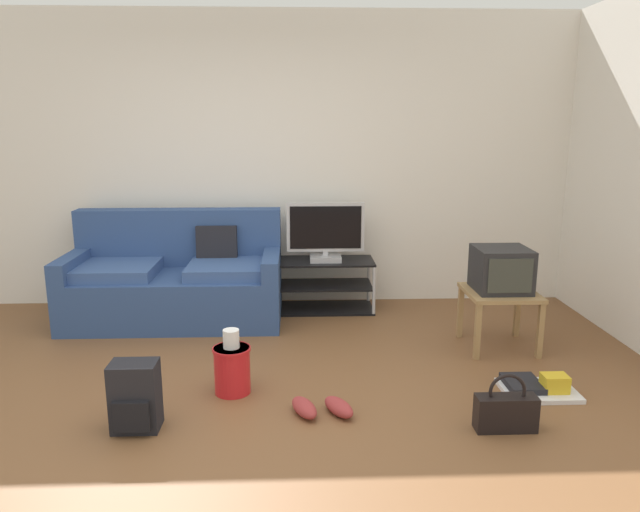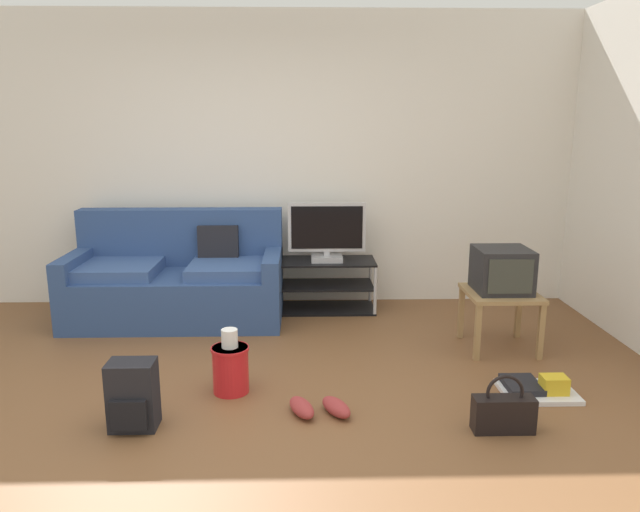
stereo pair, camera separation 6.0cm
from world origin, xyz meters
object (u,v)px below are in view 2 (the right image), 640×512
at_px(side_table, 501,300).
at_px(cleaning_bucket, 230,366).
at_px(flat_tv, 327,232).
at_px(sneakers_pair, 319,407).
at_px(handbag, 504,412).
at_px(couch, 178,281).
at_px(tv_stand, 327,285).
at_px(floor_tray, 537,388).
at_px(backpack, 133,396).
at_px(crt_tv, 502,270).

height_order(side_table, cleaning_bucket, side_table).
xyz_separation_m(flat_tv, sneakers_pair, (-0.12, -2.02, -0.69)).
xyz_separation_m(handbag, cleaning_bucket, (-1.60, 0.55, 0.06)).
bearing_deg(couch, handbag, -42.58).
distance_m(tv_stand, handbag, 2.45).
bearing_deg(floor_tray, tv_stand, 125.51).
relative_size(backpack, cleaning_bucket, 0.94).
bearing_deg(floor_tray, sneakers_pair, -170.60).
bearing_deg(floor_tray, side_table, 89.91).
bearing_deg(tv_stand, floor_tray, -54.49).
distance_m(crt_tv, floor_tray, 1.00).
distance_m(tv_stand, floor_tray, 2.23).
bearing_deg(crt_tv, side_table, -90.00).
bearing_deg(cleaning_bucket, tv_stand, 68.18).
bearing_deg(flat_tv, tv_stand, 90.00).
distance_m(backpack, sneakers_pair, 1.08).
height_order(tv_stand, flat_tv, flat_tv).
bearing_deg(sneakers_pair, tv_stand, 86.61).
xyz_separation_m(side_table, backpack, (-2.47, -1.17, -0.19)).
relative_size(cleaning_bucket, sneakers_pair, 1.00).
height_order(flat_tv, side_table, flat_tv).
xyz_separation_m(flat_tv, cleaning_bucket, (-0.69, -1.70, -0.56)).
bearing_deg(floor_tray, couch, 148.52).
height_order(flat_tv, crt_tv, flat_tv).
distance_m(side_table, cleaning_bucket, 2.11).
distance_m(flat_tv, cleaning_bucket, 1.91).
relative_size(side_table, handbag, 1.53).
xyz_separation_m(tv_stand, flat_tv, (0.00, -0.02, 0.50)).
distance_m(crt_tv, cleaning_bucket, 2.16).
bearing_deg(handbag, tv_stand, 112.02).
xyz_separation_m(couch, side_table, (2.61, -0.80, 0.04)).
bearing_deg(side_table, backpack, -154.76).
bearing_deg(floor_tray, cleaning_bucket, 177.43).
xyz_separation_m(backpack, cleaning_bucket, (0.49, 0.45, -0.02)).
bearing_deg(sneakers_pair, couch, 123.25).
distance_m(flat_tv, floor_tray, 2.31).
distance_m(crt_tv, sneakers_pair, 1.85).
height_order(tv_stand, cleaning_bucket, tv_stand).
distance_m(handbag, floor_tray, 0.60).
bearing_deg(handbag, floor_tray, 50.75).
bearing_deg(sneakers_pair, cleaning_bucket, 150.38).
height_order(cleaning_bucket, sneakers_pair, cleaning_bucket).
relative_size(tv_stand, handbag, 2.56).
bearing_deg(couch, backpack, -85.90).
xyz_separation_m(cleaning_bucket, floor_tray, (1.98, -0.09, -0.14)).
bearing_deg(side_table, cleaning_bucket, -160.13).
distance_m(side_table, handbag, 1.34).
bearing_deg(backpack, flat_tv, 39.83).
height_order(side_table, crt_tv, crt_tv).
height_order(backpack, handbag, backpack).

